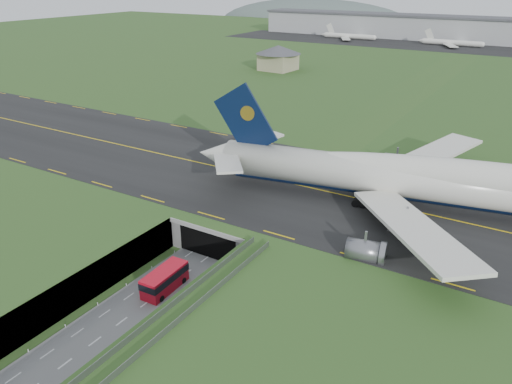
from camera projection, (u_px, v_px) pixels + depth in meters
The scene contains 10 objects.
ground at pixel (179, 279), 82.27m from camera, with size 900.00×900.00×0.00m, color #2E5622.
airfield_deck at pixel (178, 264), 81.07m from camera, with size 800.00×800.00×6.00m, color gray.
trench_road at pixel (148, 302), 76.37m from camera, with size 12.00×75.00×0.20m, color slate.
taxiway at pixel (277, 181), 105.64m from camera, with size 800.00×44.00×0.18m, color black.
tunnel_portal at pixel (235, 222), 94.01m from camera, with size 17.00×22.30×6.00m.
guideway at pixel (146, 345), 59.95m from camera, with size 3.00×53.00×7.05m.
jumbo_jet at pixel (453, 184), 89.22m from camera, with size 103.90×64.39×21.65m.
shuttle_tram at pixel (165, 280), 78.80m from camera, with size 3.62×8.72×3.48m.
service_building at pixel (278, 56), 223.93m from camera, with size 21.70×21.70×11.07m.
cargo_terminal at pixel (485, 30), 310.94m from camera, with size 320.00×67.00×15.60m.
Camera 1 is at (46.99, -52.80, 46.29)m, focal length 35.00 mm.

